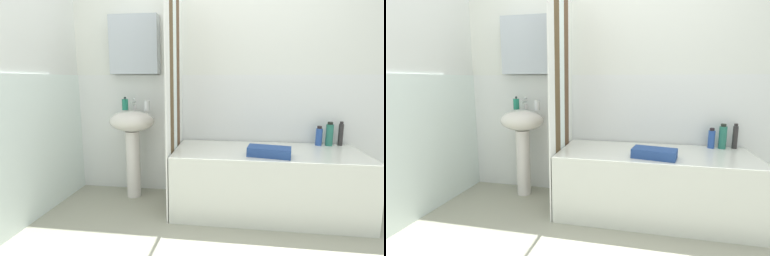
% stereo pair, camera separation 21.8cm
% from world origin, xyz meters
% --- Properties ---
extents(wall_back_tiled, '(3.60, 0.18, 2.40)m').
position_xyz_m(wall_back_tiled, '(-0.05, 1.26, 1.14)').
color(wall_back_tiled, white).
rests_on(wall_back_tiled, ground_plane).
extents(wall_left_tiled, '(0.07, 1.81, 2.40)m').
position_xyz_m(wall_left_tiled, '(-1.57, 0.34, 1.12)').
color(wall_left_tiled, silver).
rests_on(wall_left_tiled, ground_plane).
extents(sink, '(0.44, 0.34, 0.86)m').
position_xyz_m(sink, '(-0.90, 1.03, 0.63)').
color(sink, silver).
rests_on(sink, ground_plane).
extents(faucet, '(0.03, 0.12, 0.12)m').
position_xyz_m(faucet, '(-0.90, 1.11, 0.92)').
color(faucet, silver).
rests_on(faucet, sink).
extents(soap_dispenser, '(0.06, 0.06, 0.13)m').
position_xyz_m(soap_dispenser, '(-0.99, 1.11, 0.91)').
color(soap_dispenser, '#20795F').
rests_on(soap_dispenser, sink).
extents(toothbrush_cup, '(0.06, 0.06, 0.09)m').
position_xyz_m(toothbrush_cup, '(-0.76, 1.09, 0.91)').
color(toothbrush_cup, white).
rests_on(toothbrush_cup, sink).
extents(bathtub, '(1.59, 0.70, 0.55)m').
position_xyz_m(bathtub, '(0.37, 0.87, 0.28)').
color(bathtub, silver).
rests_on(bathtub, ground_plane).
extents(shower_curtain, '(0.01, 0.70, 2.00)m').
position_xyz_m(shower_curtain, '(-0.44, 0.87, 1.00)').
color(shower_curtain, white).
rests_on(shower_curtain, ground_plane).
extents(shampoo_bottle, '(0.04, 0.04, 0.22)m').
position_xyz_m(shampoo_bottle, '(1.06, 1.16, 0.66)').
color(shampoo_bottle, '#2E2B2C').
rests_on(shampoo_bottle, bathtub).
extents(body_wash_bottle, '(0.06, 0.06, 0.22)m').
position_xyz_m(body_wash_bottle, '(0.95, 1.14, 0.66)').
color(body_wash_bottle, '#28725D').
rests_on(body_wash_bottle, bathtub).
extents(lotion_bottle, '(0.06, 0.06, 0.18)m').
position_xyz_m(lotion_bottle, '(0.86, 1.14, 0.64)').
color(lotion_bottle, '#2B50A4').
rests_on(lotion_bottle, bathtub).
extents(towel_folded, '(0.36, 0.24, 0.07)m').
position_xyz_m(towel_folded, '(0.36, 0.69, 0.59)').
color(towel_folded, navy).
rests_on(towel_folded, bathtub).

